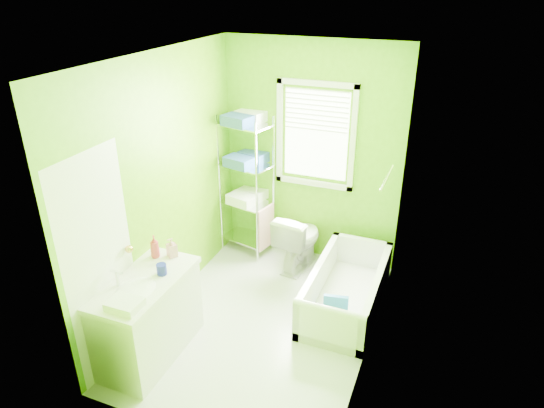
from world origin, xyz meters
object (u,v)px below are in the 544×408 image
at_px(toilet, 299,240).
at_px(wire_shelf_unit, 247,170).
at_px(bathtub, 345,295).
at_px(vanity, 148,316).

bearing_deg(toilet, wire_shelf_unit, -4.21).
relative_size(bathtub, toilet, 2.05).
xyz_separation_m(vanity, wire_shelf_unit, (0.06, 2.06, 0.66)).
xyz_separation_m(toilet, wire_shelf_unit, (-0.72, 0.15, 0.72)).
height_order(bathtub, toilet, toilet).
bearing_deg(toilet, bathtub, 148.44).
relative_size(toilet, wire_shelf_unit, 0.41).
bearing_deg(wire_shelf_unit, bathtub, -27.01).
xyz_separation_m(bathtub, toilet, (-0.72, 0.58, 0.21)).
distance_m(bathtub, toilet, 0.95).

